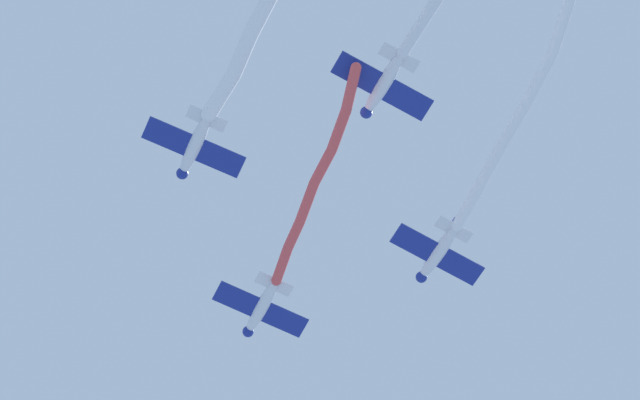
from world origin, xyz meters
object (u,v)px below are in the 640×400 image
airplane_slot (383,85)px  airplane_left_wing (194,146)px  airplane_right_wing (438,253)px  airplane_lead (261,308)px

airplane_slot → airplane_left_wing: bearing=42.3°
airplane_right_wing → airplane_slot: 11.76m
airplane_right_wing → airplane_lead: bearing=41.5°
airplane_lead → airplane_slot: size_ratio=1.01×
airplane_lead → airplane_right_wing: (-3.70, -11.15, 0.30)m
airplane_left_wing → airplane_slot: size_ratio=1.02×
airplane_lead → airplane_slot: airplane_lead is taller
airplane_left_wing → airplane_right_wing: bearing=-88.4°
airplane_left_wing → airplane_lead: bearing=-43.4°
airplane_lead → airplane_left_wing: 11.75m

